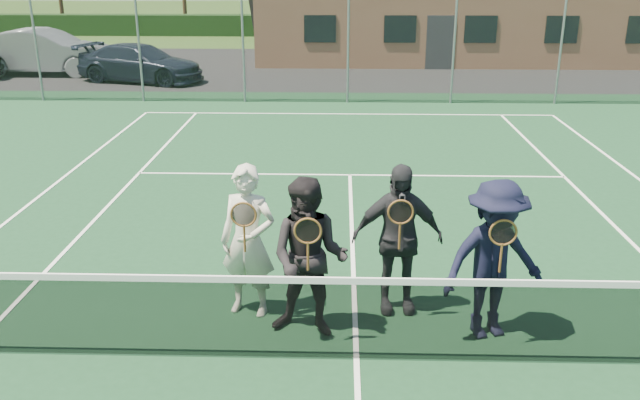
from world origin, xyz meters
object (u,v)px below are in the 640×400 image
at_px(car_c, 141,63).
at_px(player_b, 309,258).
at_px(player_c, 397,239).
at_px(car_b, 45,52).
at_px(player_d, 494,260).
at_px(tennis_net, 357,315).
at_px(player_a, 248,241).

height_order(car_c, player_b, player_b).
bearing_deg(player_b, car_c, 111.65).
bearing_deg(player_c, car_b, 123.42).
distance_m(car_c, player_d, 18.43).
distance_m(car_b, tennis_net, 21.35).
relative_size(player_a, player_b, 1.00).
distance_m(player_a, player_c, 1.72).
relative_size(car_b, player_c, 2.73).
bearing_deg(tennis_net, player_c, 66.98).
distance_m(car_b, player_a, 19.88).
distance_m(player_c, player_d, 1.14).
height_order(tennis_net, player_d, player_d).
bearing_deg(tennis_net, player_a, 141.25).
distance_m(player_a, player_d, 2.74).
relative_size(car_b, player_b, 2.73).
height_order(car_c, player_c, player_c).
bearing_deg(car_b, player_c, -145.10).
relative_size(tennis_net, player_c, 6.49).
distance_m(car_c, player_a, 16.95).
distance_m(player_b, player_d, 1.98).
bearing_deg(player_b, player_d, 0.48).
height_order(car_c, tennis_net, car_c).
height_order(tennis_net, player_a, player_a).
xyz_separation_m(tennis_net, player_d, (1.47, 0.56, 0.38)).
relative_size(player_a, player_c, 1.00).
relative_size(car_c, tennis_net, 0.37).
relative_size(player_c, player_d, 1.00).
relative_size(player_a, player_d, 1.00).
xyz_separation_m(car_c, tennis_net, (7.02, -16.92, -0.09)).
height_order(car_b, player_c, player_c).
bearing_deg(player_b, player_a, 148.20).
bearing_deg(player_a, tennis_net, -38.75).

